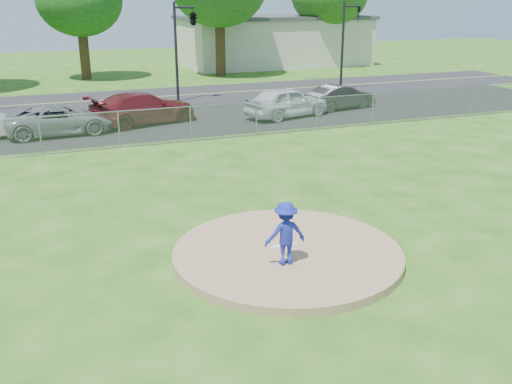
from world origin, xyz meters
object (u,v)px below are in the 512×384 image
at_px(traffic_signal_center, 191,20).
at_px(parked_car_pearl, 287,102).
at_px(parked_car_darkred, 143,108).
at_px(traffic_signal_right, 346,38).
at_px(parked_car_gray, 59,120).
at_px(parked_car_charcoal, 340,97).
at_px(commercial_building, 273,40).
at_px(pitcher, 285,233).

height_order(traffic_signal_center, parked_car_pearl, traffic_signal_center).
height_order(traffic_signal_center, parked_car_darkred, traffic_signal_center).
height_order(traffic_signal_right, parked_car_darkred, traffic_signal_right).
relative_size(traffic_signal_center, parked_car_gray, 1.20).
xyz_separation_m(parked_car_gray, parked_car_charcoal, (14.74, 0.80, 0.01)).
height_order(commercial_building, parked_car_darkred, commercial_building).
distance_m(commercial_building, parked_car_charcoal, 22.50).
distance_m(pitcher, parked_car_pearl, 17.48).
relative_size(parked_car_gray, parked_car_charcoal, 1.17).
distance_m(traffic_signal_center, pitcher, 23.34).
height_order(pitcher, parked_car_gray, pitcher).
bearing_deg(parked_car_charcoal, traffic_signal_right, -42.68).
height_order(traffic_signal_center, parked_car_gray, traffic_signal_center).
bearing_deg(parked_car_darkred, traffic_signal_center, -52.64).
height_order(traffic_signal_center, traffic_signal_right, same).
bearing_deg(commercial_building, pitcher, -112.94).
xyz_separation_m(commercial_building, parked_car_darkred, (-16.16, -21.68, -1.39)).
distance_m(pitcher, parked_car_charcoal, 20.12).
height_order(parked_car_darkred, parked_car_charcoal, parked_car_darkred).
height_order(commercial_building, parked_car_pearl, commercial_building).
bearing_deg(traffic_signal_right, parked_car_charcoal, -121.72).
relative_size(traffic_signal_center, parked_car_darkred, 1.06).
bearing_deg(parked_car_pearl, commercial_building, -36.47).
bearing_deg(traffic_signal_center, parked_car_pearl, -66.14).
distance_m(traffic_signal_right, parked_car_pearl, 10.27).
relative_size(pitcher, parked_car_pearl, 0.32).
relative_size(commercial_building, parked_car_charcoal, 4.12).
bearing_deg(commercial_building, parked_car_pearl, -111.64).
xyz_separation_m(commercial_building, pitcher, (-16.36, -38.64, -1.24)).
relative_size(traffic_signal_center, pitcher, 3.88).
xyz_separation_m(traffic_signal_right, parked_car_darkred, (-14.39, -5.68, -2.59)).
height_order(commercial_building, parked_car_charcoal, commercial_building).
bearing_deg(commercial_building, parked_car_darkred, -126.69).
height_order(traffic_signal_right, parked_car_pearl, traffic_signal_right).
bearing_deg(traffic_signal_center, parked_car_charcoal, -40.99).
xyz_separation_m(traffic_signal_center, parked_car_charcoal, (6.68, -5.80, -3.94)).
bearing_deg(traffic_signal_center, parked_car_darkred, -125.99).
bearing_deg(parked_car_darkred, commercial_building, -53.34).
xyz_separation_m(commercial_building, parked_car_pearl, (-9.04, -22.77, -1.38)).
bearing_deg(commercial_building, traffic_signal_center, -126.94).
xyz_separation_m(traffic_signal_center, traffic_signal_right, (10.27, 0.00, -1.25)).
bearing_deg(pitcher, parked_car_gray, -73.94).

